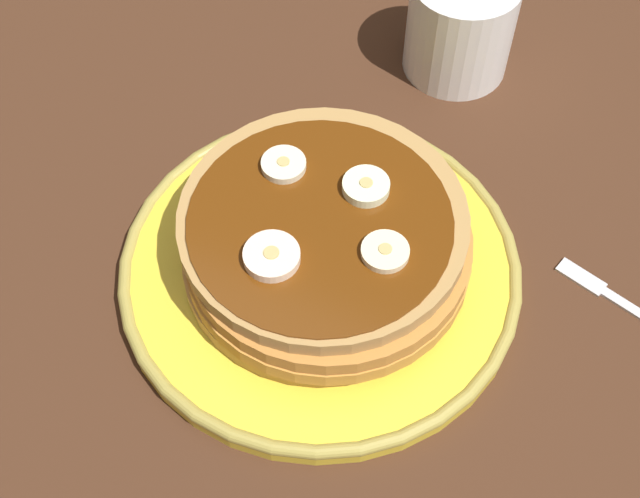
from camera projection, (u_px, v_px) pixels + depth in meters
ground_plane at (320, 285)px, 61.47cm from camera, size 140.00×140.00×3.00cm
plate at (320, 268)px, 59.50cm from camera, size 28.02×28.02×1.63cm
pancake_stack at (324, 243)px, 56.95cm from camera, size 20.19×19.95×5.20cm
banana_slice_0 at (284, 165)px, 57.10cm from camera, size 3.04×3.04×0.79cm
banana_slice_1 at (385, 252)px, 53.17cm from camera, size 3.06×3.06×0.76cm
banana_slice_2 at (366, 187)px, 55.95cm from camera, size 3.15×3.15×0.95cm
banana_slice_3 at (272, 257)px, 52.86cm from camera, size 3.59×3.59×0.94cm
coffee_mug at (462, 21)px, 68.64cm from camera, size 12.03×8.66×8.48cm
fork at (631, 307)px, 58.42cm from camera, size 4.71×12.72×0.50cm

